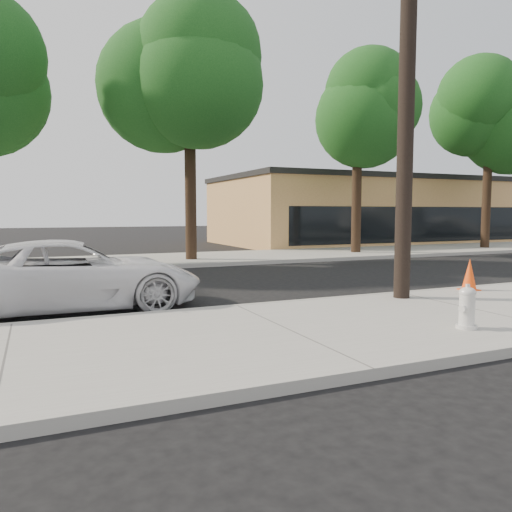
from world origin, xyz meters
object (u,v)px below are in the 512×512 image
fire_hydrant (467,308)px  traffic_cone (469,275)px  utility_pole (407,82)px  police_cruiser (72,275)px

fire_hydrant → traffic_cone: (3.15, 2.90, 0.04)m
utility_pole → police_cruiser: size_ratio=1.74×
police_cruiser → fire_hydrant: (5.56, -4.88, -0.25)m
utility_pole → fire_hydrant: 5.12m
utility_pole → police_cruiser: bearing=161.7°
fire_hydrant → traffic_cone: traffic_cone is taller
utility_pole → police_cruiser: utility_pole is taller
utility_pole → fire_hydrant: (-0.99, -2.72, -4.23)m
police_cruiser → traffic_cone: (8.70, -1.99, -0.21)m
police_cruiser → fire_hydrant: bearing=-130.9°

